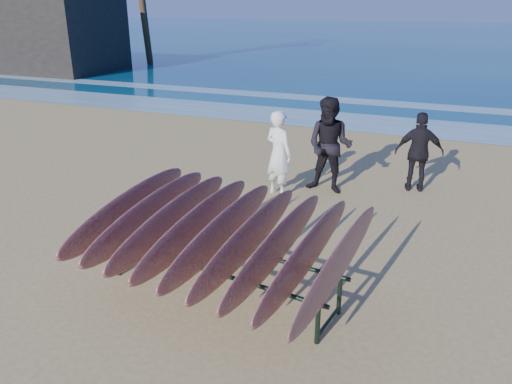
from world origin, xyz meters
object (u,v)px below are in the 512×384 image
person_white (279,154)px  building (38,34)px  surfboard_rack (220,235)px  person_dark_a (330,146)px  person_dark_b (419,152)px

person_white → building: (-18.67, 12.93, 1.06)m
surfboard_rack → person_dark_a: person_dark_a is taller
person_dark_a → person_dark_b: person_dark_a is taller
person_dark_a → building: (-19.53, 12.40, 0.95)m
person_dark_b → building: 24.16m
surfboard_rack → person_dark_a: bearing=93.3°
person_dark_a → person_dark_b: size_ratio=1.19×
person_dark_a → person_white: bearing=-144.8°
person_dark_a → building: 23.15m
person_white → person_dark_a: person_dark_a is taller
person_dark_b → building: (-21.13, 11.65, 1.10)m
person_dark_a → surfboard_rack: bearing=-90.5°
person_dark_a → person_dark_b: (1.60, 0.74, -0.15)m
person_dark_a → building: size_ratio=0.22×
surfboard_rack → person_dark_b: bearing=76.1°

